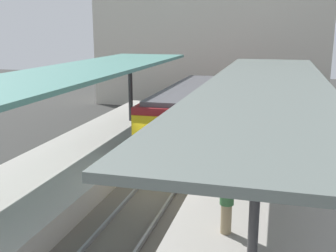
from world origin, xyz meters
name	(u,v)px	position (x,y,z in m)	size (l,w,h in m)	color
ground_plane	(157,196)	(0.00, 0.00, 0.00)	(80.00, 80.00, 0.00)	#383835
platform_left	(65,174)	(-3.80, 0.00, 0.50)	(4.40, 28.00, 1.00)	#ADA8A0
platform_right	(261,194)	(3.80, 0.00, 0.50)	(4.40, 28.00, 1.00)	#ADA8A0
track_ballast	(157,193)	(0.00, 0.00, 0.10)	(3.20, 28.00, 0.20)	#59544C
rail_near_side	(138,187)	(-0.72, 0.00, 0.27)	(0.08, 28.00, 0.14)	slate
rail_far_side	(175,191)	(0.72, 0.00, 0.27)	(0.08, 28.00, 0.14)	slate
commuter_train	(191,117)	(0.00, 6.11, 1.73)	(2.78, 10.16, 3.10)	maroon
canopy_left	(76,73)	(-3.80, 1.40, 4.36)	(4.18, 21.00, 3.48)	#333335
canopy_right	(268,84)	(3.80, 1.40, 4.17)	(4.18, 21.00, 3.29)	#333335
platform_bench	(265,157)	(3.84, 1.26, 1.46)	(1.40, 0.41, 0.86)	black
platform_sign	(278,111)	(4.22, 4.39, 2.62)	(0.90, 0.08, 2.21)	#262628
litter_bin	(281,149)	(4.45, 2.66, 1.40)	(0.44, 0.44, 0.80)	#2D2D30
passenger_near_bench	(227,203)	(3.08, -4.07, 1.84)	(0.36, 0.36, 1.62)	#998460
station_building_backdrop	(211,36)	(-1.29, 20.00, 5.50)	(18.00, 6.00, 11.00)	beige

